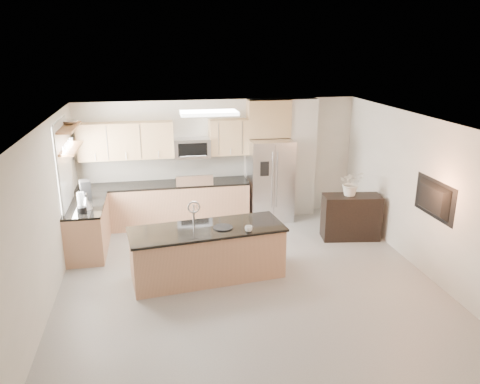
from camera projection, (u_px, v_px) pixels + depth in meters
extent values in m
plane|color=#999892|center=(249.00, 285.00, 7.56)|extent=(6.50, 6.50, 0.00)
cube|color=white|center=(250.00, 125.00, 6.77)|extent=(6.00, 6.50, 0.02)
cube|color=beige|center=(219.00, 160.00, 10.21)|extent=(6.00, 0.02, 2.60)
cube|color=beige|center=(324.00, 332.00, 4.13)|extent=(6.00, 0.02, 2.60)
cube|color=beige|center=(43.00, 222.00, 6.64)|extent=(0.02, 6.50, 2.60)
cube|color=beige|center=(427.00, 198.00, 7.70)|extent=(0.02, 6.50, 2.60)
cube|color=tan|center=(165.00, 205.00, 9.95)|extent=(3.55, 0.65, 0.88)
cube|color=black|center=(164.00, 184.00, 9.81)|extent=(3.55, 0.66, 0.04)
cube|color=white|center=(163.00, 168.00, 10.02)|extent=(3.55, 0.02, 0.52)
cube|color=tan|center=(88.00, 229.00, 8.69)|extent=(0.65, 1.50, 0.88)
cube|color=black|center=(86.00, 205.00, 8.55)|extent=(0.66, 1.50, 0.04)
cube|color=black|center=(194.00, 203.00, 10.06)|extent=(0.76, 0.64, 0.90)
cube|color=black|center=(194.00, 182.00, 9.92)|extent=(0.76, 0.62, 0.03)
cube|color=silver|center=(195.00, 181.00, 9.60)|extent=(0.76, 0.04, 0.22)
cube|color=tan|center=(126.00, 141.00, 9.55)|extent=(1.92, 0.33, 0.75)
cube|color=tan|center=(229.00, 137.00, 9.93)|extent=(0.82, 0.33, 0.75)
cube|color=silver|center=(192.00, 148.00, 9.82)|extent=(0.76, 0.40, 0.40)
cube|color=black|center=(193.00, 150.00, 9.63)|extent=(0.60, 0.02, 0.28)
cube|color=silver|center=(270.00, 180.00, 10.17)|extent=(0.92, 0.75, 1.78)
cube|color=gray|center=(274.00, 185.00, 9.82)|extent=(0.02, 0.01, 1.69)
cube|color=black|center=(265.00, 169.00, 9.66)|extent=(0.18, 0.03, 0.30)
cube|color=beige|center=(301.00, 158.00, 10.39)|extent=(0.60, 0.30, 2.60)
cube|color=white|center=(63.00, 166.00, 8.27)|extent=(0.03, 1.05, 1.55)
cube|color=white|center=(64.00, 166.00, 8.27)|extent=(0.03, 1.15, 1.65)
cube|color=#9A693D|center=(70.00, 148.00, 8.29)|extent=(0.30, 1.20, 0.04)
cube|color=#9A693D|center=(68.00, 128.00, 8.18)|extent=(0.30, 1.20, 0.04)
cube|color=white|center=(209.00, 113.00, 8.21)|extent=(1.00, 0.50, 0.06)
cube|color=tan|center=(207.00, 254.00, 7.71)|extent=(2.54, 1.14, 0.83)
cube|color=black|center=(207.00, 229.00, 7.58)|extent=(2.60, 1.20, 0.04)
cube|color=black|center=(195.00, 231.00, 7.55)|extent=(0.52, 0.38, 0.01)
cylinder|color=silver|center=(194.00, 215.00, 7.68)|extent=(0.03, 0.03, 0.34)
torus|color=silver|center=(194.00, 207.00, 7.58)|extent=(0.21, 0.03, 0.21)
cube|color=black|center=(351.00, 217.00, 9.25)|extent=(1.17, 0.63, 0.89)
imported|color=white|center=(249.00, 229.00, 7.42)|extent=(0.12, 0.12, 0.10)
cylinder|color=black|center=(223.00, 227.00, 7.58)|extent=(0.38, 0.38, 0.02)
cylinder|color=black|center=(82.00, 210.00, 8.09)|extent=(0.16, 0.16, 0.11)
cylinder|color=silver|center=(81.00, 200.00, 8.03)|extent=(0.12, 0.12, 0.26)
cone|color=silver|center=(86.00, 202.00, 8.29)|extent=(0.21, 0.21, 0.23)
cylinder|color=black|center=(85.00, 196.00, 8.25)|extent=(0.04, 0.04, 0.04)
cube|color=black|center=(86.00, 190.00, 8.78)|extent=(0.23, 0.27, 0.36)
cylinder|color=silver|center=(86.00, 195.00, 8.75)|extent=(0.12, 0.12, 0.13)
imported|color=silver|center=(70.00, 122.00, 8.41)|extent=(0.44, 0.44, 0.09)
imported|color=silver|center=(352.00, 177.00, 9.02)|extent=(0.81, 0.75, 0.75)
imported|color=black|center=(430.00, 199.00, 7.48)|extent=(0.14, 1.08, 0.62)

